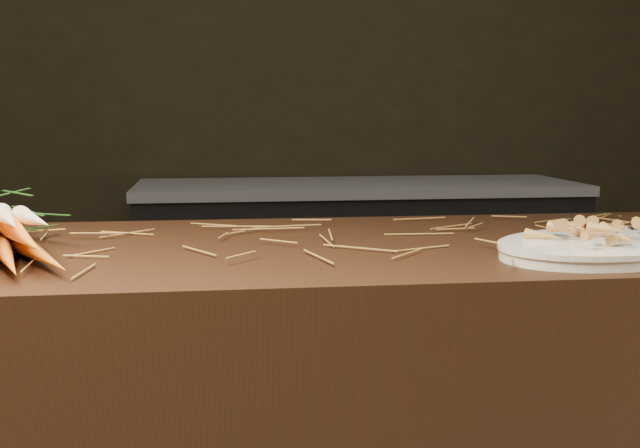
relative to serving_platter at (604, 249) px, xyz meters
The scene contains 4 objects.
back_counter 2.11m from the serving_platter, 90.96° to the left, with size 1.82×0.62×0.84m.
straw_bedding 0.38m from the serving_platter, 152.73° to the left, with size 1.40×0.60×0.02m, color #A77D30, non-canonical shape.
serving_platter is the anchor object (origin of this frame).
roasted_veg_heap 0.03m from the serving_platter, ahead, with size 0.19×0.14×0.04m, color #B77735, non-canonical shape.
Camera 1 is at (-0.30, -1.09, 1.13)m, focal length 45.00 mm.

